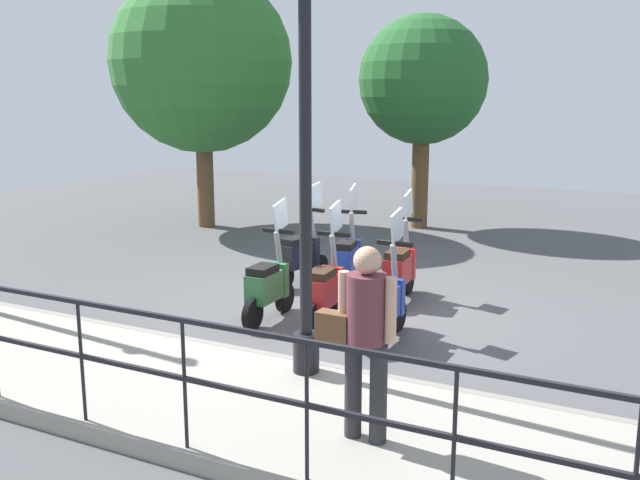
{
  "coord_description": "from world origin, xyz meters",
  "views": [
    {
      "loc": [
        -8.34,
        -3.78,
        2.9
      ],
      "look_at": [
        0.2,
        0.5,
        0.9
      ],
      "focal_mm": 40.0,
      "sensor_mm": 36.0,
      "label": 1
    }
  ],
  "objects": [
    {
      "name": "tree_large",
      "position": [
        4.28,
        5.32,
        3.49
      ],
      "size": [
        3.8,
        3.8,
        5.41
      ],
      "color": "brown",
      "rests_on": "ground_plane"
    },
    {
      "name": "scooter_far_2",
      "position": [
        0.93,
        1.19,
        0.48
      ],
      "size": [
        1.22,
        0.49,
        1.54
      ],
      "rotation": [
        0.0,
        0.0,
        -0.21
      ],
      "color": "black",
      "rests_on": "ground_plane"
    },
    {
      "name": "ground_plane",
      "position": [
        0.0,
        0.0,
        0.0
      ],
      "size": [
        28.0,
        28.0,
        0.0
      ],
      "primitive_type": "plane",
      "color": "#4C4C4F"
    },
    {
      "name": "fence_railing",
      "position": [
        -4.2,
        -0.0,
        0.89
      ],
      "size": [
        0.04,
        16.03,
        1.07
      ],
      "color": "black",
      "rests_on": "promenade_walkway"
    },
    {
      "name": "pedestrian_with_bag",
      "position": [
        -3.44,
        -1.71,
        1.08
      ],
      "size": [
        0.33,
        0.65,
        1.59
      ],
      "rotation": [
        0.0,
        0.0,
        -0.02
      ],
      "color": "#28282D",
      "rests_on": "promenade_walkway"
    },
    {
      "name": "scooter_near_0",
      "position": [
        -0.84,
        -0.87,
        0.48
      ],
      "size": [
        1.23,
        0.44,
        1.54
      ],
      "rotation": [
        0.0,
        0.0,
        -0.02
      ],
      "color": "black",
      "rests_on": "ground_plane"
    },
    {
      "name": "tree_distant",
      "position": [
        6.22,
        1.11,
        3.1
      ],
      "size": [
        2.69,
        2.69,
        4.48
      ],
      "color": "brown",
      "rests_on": "ground_plane"
    },
    {
      "name": "lamp_post_near",
      "position": [
        -2.4,
        -0.65,
        2.07
      ],
      "size": [
        0.26,
        0.9,
        4.34
      ],
      "color": "black",
      "rests_on": "promenade_walkway"
    },
    {
      "name": "scooter_near_1",
      "position": [
        -0.65,
        0.0,
        0.48
      ],
      "size": [
        1.23,
        0.44,
        1.54
      ],
      "rotation": [
        0.0,
        0.0,
        0.06
      ],
      "color": "black",
      "rests_on": "ground_plane"
    },
    {
      "name": "scooter_near_2",
      "position": [
        -0.79,
        0.74,
        0.48
      ],
      "size": [
        1.23,
        0.44,
        1.54
      ],
      "rotation": [
        0.0,
        0.0,
        0.01
      ],
      "color": "black",
      "rests_on": "ground_plane"
    },
    {
      "name": "scooter_far_0",
      "position": [
        0.78,
        -0.46,
        0.48
      ],
      "size": [
        1.23,
        0.44,
        1.54
      ],
      "rotation": [
        0.0,
        0.0,
        0.06
      ],
      "color": "black",
      "rests_on": "ground_plane"
    },
    {
      "name": "promenade_walkway",
      "position": [
        -3.15,
        0.0,
        0.07
      ],
      "size": [
        2.2,
        20.0,
        0.15
      ],
      "color": "gray",
      "rests_on": "ground_plane"
    },
    {
      "name": "scooter_far_1",
      "position": [
        1.0,
        0.45,
        0.48
      ],
      "size": [
        1.22,
        0.48,
        1.54
      ],
      "rotation": [
        0.0,
        0.0,
        0.18
      ],
      "color": "black",
      "rests_on": "ground_plane"
    }
  ]
}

